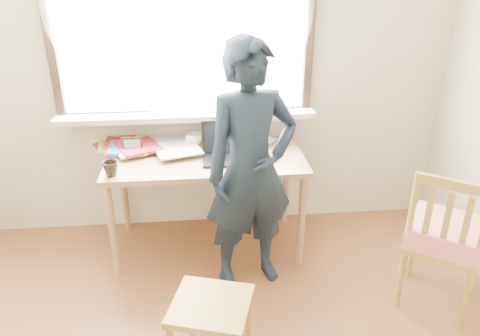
{
  "coord_description": "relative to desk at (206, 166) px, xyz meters",
  "views": [
    {
      "loc": [
        -0.13,
        -1.32,
        2.0
      ],
      "look_at": [
        0.09,
        0.95,
        0.94
      ],
      "focal_mm": 35.0,
      "sensor_mm": 36.0,
      "label": 1
    }
  ],
  "objects": [
    {
      "name": "desk",
      "position": [
        0.0,
        0.0,
        0.0
      ],
      "size": [
        1.35,
        0.67,
        0.72
      ],
      "color": "olive",
      "rests_on": "ground"
    },
    {
      "name": "book_a",
      "position": [
        -0.33,
        0.21,
        0.09
      ],
      "size": [
        0.35,
        0.37,
        0.03
      ],
      "primitive_type": "imported",
      "rotation": [
        0.0,
        0.0,
        0.58
      ],
      "color": "white",
      "rests_on": "desk"
    },
    {
      "name": "laptop",
      "position": [
        0.15,
        -0.03,
        0.13
      ],
      "size": [
        0.35,
        0.28,
        0.23
      ],
      "color": "black",
      "rests_on": "desk"
    },
    {
      "name": "desk_clutter",
      "position": [
        -0.38,
        0.19,
        0.1
      ],
      "size": [
        0.93,
        0.5,
        0.05
      ],
      "color": "white",
      "rests_on": "desk"
    },
    {
      "name": "picture_frame",
      "position": [
        -0.5,
        0.1,
        0.13
      ],
      "size": [
        0.14,
        0.02,
        0.11
      ],
      "color": "black",
      "rests_on": "desk"
    },
    {
      "name": "person",
      "position": [
        0.26,
        -0.4,
        0.15
      ],
      "size": [
        0.66,
        0.52,
        1.59
      ],
      "primitive_type": "imported",
      "rotation": [
        0.0,
        0.0,
        0.27
      ],
      "color": "black",
      "rests_on": "ground"
    },
    {
      "name": "mug_dark",
      "position": [
        -0.6,
        -0.24,
        0.12
      ],
      "size": [
        0.11,
        0.11,
        0.09
      ],
      "primitive_type": "imported",
      "rotation": [
        0.0,
        0.0,
        0.06
      ],
      "color": "black",
      "rests_on": "desk"
    },
    {
      "name": "book_b",
      "position": [
        0.34,
        0.26,
        0.08
      ],
      "size": [
        0.27,
        0.27,
        0.02
      ],
      "primitive_type": "imported",
      "rotation": [
        0.0,
        0.0,
        -0.67
      ],
      "color": "white",
      "rests_on": "desk"
    },
    {
      "name": "work_chair",
      "position": [
        -0.02,
        -1.1,
        -0.31
      ],
      "size": [
        0.48,
        0.47,
        0.4
      ],
      "color": "olive",
      "rests_on": "ground"
    },
    {
      "name": "mug_white",
      "position": [
        -0.08,
        0.21,
        0.12
      ],
      "size": [
        0.16,
        0.16,
        0.09
      ],
      "primitive_type": "imported",
      "rotation": [
        0.0,
        0.0,
        0.58
      ],
      "color": "white",
      "rests_on": "desk"
    },
    {
      "name": "side_chair",
      "position": [
        1.38,
        -0.75,
        -0.16
      ],
      "size": [
        0.58,
        0.58,
        0.92
      ],
      "color": "olive",
      "rests_on": "ground"
    },
    {
      "name": "mouse",
      "position": [
        0.44,
        -0.1,
        0.09
      ],
      "size": [
        0.09,
        0.06,
        0.04
      ],
      "primitive_type": "ellipsoid",
      "color": "black",
      "rests_on": "desk"
    },
    {
      "name": "room_shell",
      "position": [
        0.06,
        -1.43,
        0.99
      ],
      "size": [
        3.52,
        4.02,
        2.61
      ],
      "color": "beige",
      "rests_on": "ground"
    }
  ]
}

